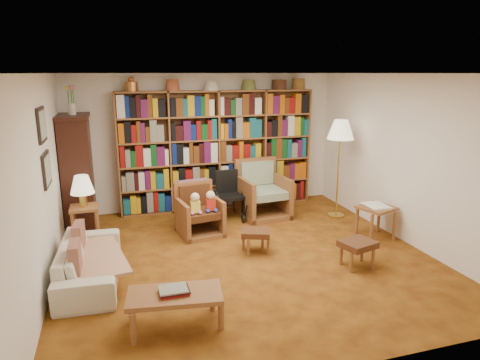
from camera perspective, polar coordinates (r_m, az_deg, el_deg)
name	(u,v)px	position (r m, az deg, el deg)	size (l,w,h in m)	color
floor	(245,256)	(6.11, 0.71, -10.11)	(5.00, 5.00, 0.00)	#8E5415
ceiling	(246,73)	(5.57, 0.78, 14.04)	(5.00, 5.00, 0.00)	white
wall_back	(205,142)	(8.09, -4.65, 5.13)	(5.00, 5.00, 0.00)	white
wall_front	(341,236)	(3.51, 13.30, -7.25)	(5.00, 5.00, 0.00)	white
wall_left	(42,183)	(5.52, -24.85, -0.39)	(5.00, 5.00, 0.00)	white
wall_right	(404,159)	(6.88, 21.03, 2.64)	(5.00, 5.00, 0.00)	white
bookshelf	(218,147)	(7.98, -2.97, 4.46)	(3.60, 0.30, 2.42)	brown
curio_cabinet	(78,170)	(7.49, -20.84, 1.22)	(0.50, 0.95, 2.40)	#34170E
framed_pictures	(44,147)	(5.73, -24.64, 3.98)	(0.03, 0.52, 0.97)	black
sofa	(90,261)	(5.68, -19.39, -10.17)	(0.67, 1.70, 0.50)	beige
sofa_throw	(94,257)	(5.65, -18.92, -9.66)	(0.68, 1.27, 0.04)	beige
cushion_left	(79,237)	(5.94, -20.69, -7.11)	(0.11, 0.36, 0.36)	maroon
cushion_right	(75,259)	(5.29, -21.12, -9.78)	(0.12, 0.37, 0.37)	maroon
side_table_lamp	(85,216)	(6.83, -19.98, -4.50)	(0.42, 0.42, 0.57)	brown
table_lamp	(82,186)	(6.71, -20.31, -0.70)	(0.35, 0.35, 0.47)	gold
armchair_leather	(199,212)	(6.88, -5.53, -4.31)	(0.74, 0.77, 0.82)	brown
armchair_sage	(261,194)	(7.71, 2.86, -1.90)	(0.87, 0.90, 1.00)	brown
wheelchair	(229,197)	(7.53, -1.53, -2.26)	(0.48, 0.68, 0.84)	black
floor_lamp	(340,134)	(7.57, 13.25, 6.04)	(0.46, 0.46, 1.73)	gold
side_table_papers	(376,212)	(6.94, 17.71, -4.04)	(0.61, 0.61, 0.53)	brown
footstool_a	(256,234)	(6.14, 2.11, -7.22)	(0.49, 0.46, 0.34)	#502B15
footstool_b	(358,246)	(5.89, 15.41, -8.46)	(0.51, 0.46, 0.36)	#502B15
coffee_table	(175,297)	(4.49, -8.68, -15.19)	(1.00, 0.60, 0.42)	brown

